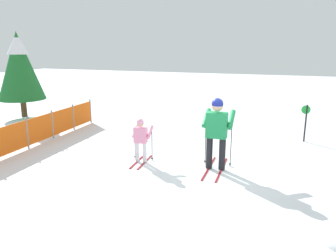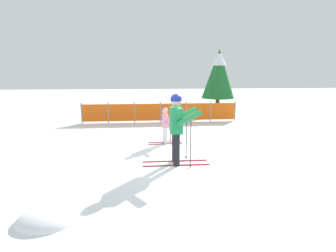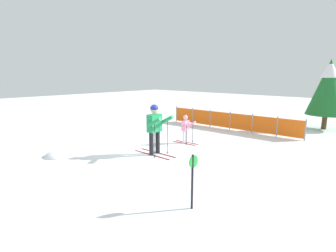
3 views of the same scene
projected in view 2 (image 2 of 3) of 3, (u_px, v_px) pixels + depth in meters
ground_plane at (167, 162)px, 7.07m from camera, size 60.00×60.00×0.00m
skier_adult at (177, 122)px, 6.76m from camera, size 1.76×0.79×1.86m
skier_child at (166, 123)px, 8.81m from camera, size 1.17×0.57×1.22m
safety_fence at (160, 112)px, 12.60m from camera, size 7.46×0.23×0.97m
conifer_far at (219, 73)px, 15.95m from camera, size 2.00×2.00×3.72m
snow_mound at (46, 221)px, 4.30m from camera, size 0.95×0.81×0.38m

